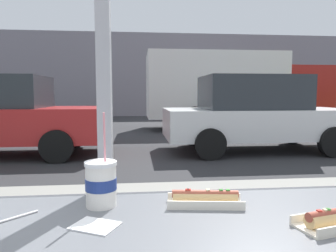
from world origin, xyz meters
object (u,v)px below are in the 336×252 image
parked_car_white (255,114)px  box_truck (233,88)px  hotdog_tray_near (205,198)px  soda_cup_right (102,183)px

parked_car_white → box_truck: (0.94, 4.69, 0.69)m
hotdog_tray_near → box_truck: bearing=72.1°
soda_cup_right → box_truck: box_truck is taller
hotdog_tray_near → parked_car_white: parked_car_white is taller
parked_car_white → soda_cup_right: bearing=-115.5°
box_truck → parked_car_white: bearing=-101.4°
parked_car_white → box_truck: 4.84m
hotdog_tray_near → box_truck: 11.26m
parked_car_white → box_truck: box_truck is taller
soda_cup_right → box_truck: bearing=70.4°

